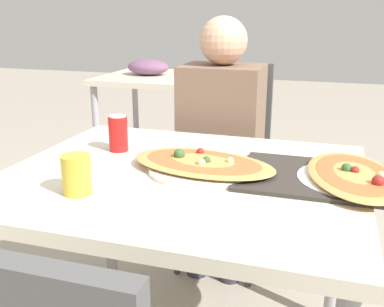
{
  "coord_description": "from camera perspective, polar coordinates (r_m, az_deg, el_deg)",
  "views": [
    {
      "loc": [
        0.41,
        -1.21,
        1.19
      ],
      "look_at": [
        0.03,
        0.01,
        0.78
      ],
      "focal_mm": 42.0,
      "sensor_mm": 36.0,
      "label": 1
    }
  ],
  "objects": [
    {
      "name": "chair_far_seated",
      "position": [
        2.15,
        4.37,
        -0.07
      ],
      "size": [
        0.4,
        0.4,
        0.96
      ],
      "rotation": [
        0.0,
        0.0,
        3.14
      ],
      "color": "#4C4C4C",
      "rests_on": "ground_plane"
    },
    {
      "name": "pizza_second",
      "position": [
        1.35,
        19.93,
        -2.8
      ],
      "size": [
        0.34,
        0.47,
        0.06
      ],
      "color": "white",
      "rests_on": "dining_table"
    },
    {
      "name": "dining_table",
      "position": [
        1.39,
        -1.17,
        -5.31
      ],
      "size": [
        1.07,
        0.91,
        0.72
      ],
      "color": "beige",
      "rests_on": "ground_plane"
    },
    {
      "name": "serving_tray",
      "position": [
        1.36,
        15.24,
        -2.9
      ],
      "size": [
        0.44,
        0.34,
        0.01
      ],
      "color": "#332D28",
      "rests_on": "dining_table"
    },
    {
      "name": "pizza_main",
      "position": [
        1.37,
        1.34,
        -1.39
      ],
      "size": [
        0.49,
        0.33,
        0.06
      ],
      "color": "white",
      "rests_on": "dining_table"
    },
    {
      "name": "background_table",
      "position": [
        3.45,
        -2.74,
        8.94
      ],
      "size": [
        1.1,
        0.8,
        0.84
      ],
      "color": "beige",
      "rests_on": "ground_plane"
    },
    {
      "name": "soda_can",
      "position": [
        1.58,
        -9.36,
        2.54
      ],
      "size": [
        0.07,
        0.07,
        0.12
      ],
      "color": "red",
      "rests_on": "dining_table"
    },
    {
      "name": "person_seated",
      "position": [
        1.99,
        3.68,
        3.35
      ],
      "size": [
        0.35,
        0.3,
        1.17
      ],
      "rotation": [
        0.0,
        0.0,
        3.14
      ],
      "color": "#2D2D38",
      "rests_on": "ground_plane"
    },
    {
      "name": "drink_glass",
      "position": [
        1.23,
        -14.46,
        -2.6
      ],
      "size": [
        0.08,
        0.08,
        0.11
      ],
      "color": "gold",
      "rests_on": "dining_table"
    }
  ]
}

